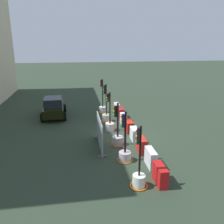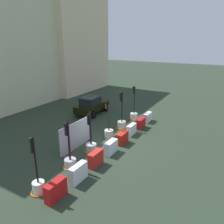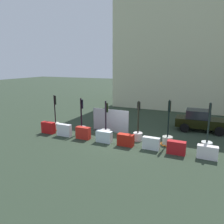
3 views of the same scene
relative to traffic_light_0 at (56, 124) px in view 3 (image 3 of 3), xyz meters
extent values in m
plane|color=#293728|center=(5.85, -0.11, -0.48)|extent=(120.00, 120.00, 0.00)
cylinder|color=silver|center=(0.00, -0.01, -0.20)|extent=(0.59, 0.59, 0.58)
cylinder|color=black|center=(0.00, -0.01, 1.26)|extent=(0.09, 0.09, 2.33)
cube|color=black|center=(-0.02, 0.10, 2.00)|extent=(0.18, 0.16, 0.73)
sphere|color=red|center=(-0.04, 0.18, 2.24)|extent=(0.10, 0.10, 0.10)
sphere|color=orange|center=(-0.04, 0.18, 2.00)|extent=(0.10, 0.10, 0.10)
sphere|color=green|center=(-0.04, 0.18, 1.75)|extent=(0.10, 0.10, 0.10)
torus|color=orange|center=(0.00, -0.01, -0.45)|extent=(0.81, 0.81, 0.07)
cylinder|color=#B1A6AD|center=(2.47, 0.11, -0.23)|extent=(0.67, 0.67, 0.51)
cylinder|color=black|center=(2.47, 0.11, 1.17)|extent=(0.12, 0.12, 2.30)
cube|color=black|center=(2.47, 0.24, 1.83)|extent=(0.17, 0.15, 0.71)
sphere|color=red|center=(2.47, 0.32, 2.07)|extent=(0.11, 0.11, 0.11)
sphere|color=orange|center=(2.47, 0.32, 1.83)|extent=(0.11, 0.11, 0.11)
sphere|color=green|center=(2.47, 0.32, 1.59)|extent=(0.11, 0.11, 0.11)
torus|color=orange|center=(2.47, 0.11, -0.45)|extent=(0.87, 0.87, 0.06)
cylinder|color=#ACA8A6|center=(4.59, 0.14, -0.22)|extent=(0.69, 0.69, 0.53)
cylinder|color=black|center=(4.59, 0.14, 1.15)|extent=(0.12, 0.12, 2.19)
cube|color=black|center=(4.62, 0.27, 1.71)|extent=(0.20, 0.19, 0.68)
sphere|color=red|center=(4.64, 0.36, 1.94)|extent=(0.11, 0.11, 0.11)
sphere|color=orange|center=(4.64, 0.36, 1.71)|extent=(0.11, 0.11, 0.11)
sphere|color=green|center=(4.64, 0.36, 1.49)|extent=(0.11, 0.11, 0.11)
torus|color=orange|center=(4.59, 0.14, -0.46)|extent=(0.91, 0.91, 0.05)
cylinder|color=beige|center=(7.09, 0.25, -0.20)|extent=(0.66, 0.66, 0.57)
cylinder|color=black|center=(7.09, 0.25, 1.24)|extent=(0.11, 0.11, 2.30)
cube|color=black|center=(7.06, 0.38, 2.02)|extent=(0.20, 0.19, 0.58)
sphere|color=red|center=(7.04, 0.47, 2.21)|extent=(0.11, 0.11, 0.11)
sphere|color=orange|center=(7.04, 0.47, 2.02)|extent=(0.11, 0.11, 0.11)
sphere|color=green|center=(7.04, 0.47, 1.82)|extent=(0.11, 0.11, 0.11)
cylinder|color=#ADAEA0|center=(9.19, 0.24, -0.20)|extent=(0.69, 0.69, 0.58)
cylinder|color=black|center=(9.19, 0.24, 1.35)|extent=(0.09, 0.09, 2.52)
cube|color=black|center=(9.18, 0.37, 2.16)|extent=(0.17, 0.17, 0.72)
sphere|color=red|center=(9.17, 0.46, 2.40)|extent=(0.10, 0.10, 0.10)
sphere|color=orange|center=(9.17, 0.46, 2.16)|extent=(0.10, 0.10, 0.10)
sphere|color=green|center=(9.17, 0.46, 1.92)|extent=(0.10, 0.10, 0.10)
torus|color=orange|center=(9.19, 0.24, -0.44)|extent=(0.93, 0.93, 0.08)
cylinder|color=silver|center=(11.64, 0.24, -0.20)|extent=(0.67, 0.67, 0.56)
cylinder|color=black|center=(11.64, 0.24, 1.34)|extent=(0.11, 0.11, 2.53)
cube|color=black|center=(11.64, 0.36, 2.25)|extent=(0.16, 0.13, 0.61)
sphere|color=red|center=(11.64, 0.44, 2.45)|extent=(0.10, 0.10, 0.10)
sphere|color=orange|center=(11.64, 0.44, 2.25)|extent=(0.10, 0.10, 0.10)
sphere|color=green|center=(11.64, 0.44, 2.05)|extent=(0.10, 0.10, 0.10)
torus|color=orange|center=(11.64, 0.24, -0.45)|extent=(0.94, 0.94, 0.06)
cube|color=red|center=(0.09, -1.03, -0.04)|extent=(1.13, 0.42, 0.90)
cube|color=silver|center=(1.67, -1.09, -0.02)|extent=(1.14, 0.38, 0.92)
cube|color=red|center=(3.32, -1.06, -0.04)|extent=(1.08, 0.43, 0.89)
cube|color=silver|center=(5.04, -1.09, -0.07)|extent=(1.13, 0.44, 0.82)
cube|color=#B31E12|center=(6.65, -1.08, -0.08)|extent=(1.10, 0.48, 0.80)
cube|color=white|center=(8.37, -1.01, -0.08)|extent=(1.09, 0.38, 0.80)
cube|color=#B5181C|center=(9.96, -1.11, -0.08)|extent=(1.10, 0.46, 0.82)
cube|color=white|center=(11.70, -1.08, -0.09)|extent=(1.14, 0.43, 0.79)
cube|color=black|center=(11.20, 4.55, 0.22)|extent=(4.16, 1.81, 0.70)
cube|color=black|center=(10.86, 4.54, 0.91)|extent=(1.91, 1.53, 0.68)
cylinder|color=black|center=(12.43, 5.48, -0.13)|extent=(0.71, 0.31, 0.70)
cylinder|color=black|center=(12.50, 3.71, -0.13)|extent=(0.71, 0.31, 0.70)
cylinder|color=black|center=(9.89, 5.39, -0.13)|extent=(0.71, 0.31, 0.70)
cylinder|color=black|center=(9.96, 3.62, -0.13)|extent=(0.71, 0.31, 0.70)
cube|color=beige|center=(8.36, 15.32, 6.60)|extent=(16.19, 8.27, 14.16)
cube|color=#979BA6|center=(4.46, 1.28, 0.45)|extent=(3.08, 0.04, 1.86)
cube|color=#4C4C4C|center=(3.08, 1.28, -0.43)|extent=(0.16, 0.50, 0.10)
cube|color=#4C4C4C|center=(5.85, 1.28, -0.43)|extent=(0.16, 0.50, 0.10)
camera|label=1|loc=(-8.91, 2.61, 5.81)|focal=37.78mm
camera|label=2|loc=(-5.93, -7.38, 6.47)|focal=35.16mm
camera|label=3|loc=(11.41, -14.02, 4.92)|focal=34.70mm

